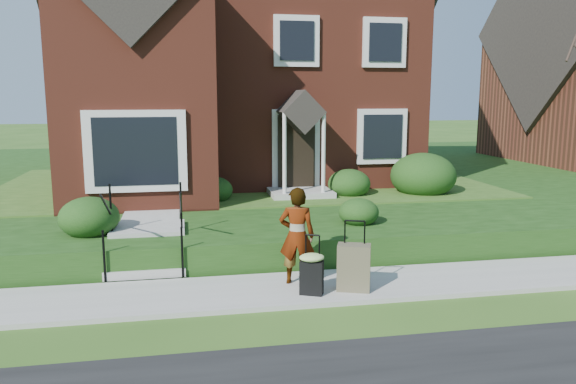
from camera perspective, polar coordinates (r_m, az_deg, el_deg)
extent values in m
plane|color=#2D5119|center=(9.46, 0.86, -10.05)|extent=(120.00, 120.00, 0.00)
cube|color=#9E9B93|center=(9.45, 0.86, -9.82)|extent=(60.00, 1.60, 0.08)
cube|color=#17380F|center=(20.66, 5.71, 1.64)|extent=(44.00, 20.00, 0.60)
cube|color=#9E9B93|center=(13.98, -13.41, -1.12)|extent=(1.20, 6.00, 0.06)
cube|color=maroon|center=(18.81, -5.29, 10.02)|extent=(10.00, 8.00, 5.40)
cube|color=maroon|center=(13.96, -15.06, 9.82)|extent=(3.60, 2.40, 5.40)
cube|color=silver|center=(12.87, -15.18, 4.05)|extent=(2.20, 0.30, 1.80)
cube|color=black|center=(15.04, 0.84, 3.83)|extent=(1.00, 0.12, 2.10)
cube|color=black|center=(15.67, 9.52, 5.59)|extent=(1.40, 0.10, 1.50)
cube|color=#9E9B93|center=(10.22, -14.32, -7.93)|extent=(1.40, 0.30, 0.15)
cube|color=#9E9B93|center=(10.46, -14.25, -6.65)|extent=(1.40, 0.30, 0.15)
cube|color=#9E9B93|center=(10.71, -14.19, -5.43)|extent=(1.40, 0.30, 0.15)
cube|color=#9E9B93|center=(10.96, -14.13, -4.27)|extent=(1.40, 0.30, 0.15)
cube|color=#9E9B93|center=(11.49, -13.97, -3.61)|extent=(1.40, 0.80, 0.15)
cylinder|color=black|center=(10.03, -18.18, -6.21)|extent=(0.04, 0.04, 0.90)
cylinder|color=black|center=(11.06, -17.56, -1.52)|extent=(0.04, 0.04, 0.90)
cylinder|color=black|center=(9.94, -10.70, -6.03)|extent=(0.04, 0.04, 0.90)
cylinder|color=black|center=(10.97, -10.81, -1.32)|extent=(0.04, 0.04, 0.90)
ellipsoid|color=black|center=(13.98, -19.57, 0.35)|extent=(1.31, 1.31, 0.91)
ellipsoid|color=black|center=(14.16, -7.61, 0.48)|extent=(0.97, 0.97, 0.68)
ellipsoid|color=black|center=(14.86, 6.24, 1.14)|extent=(1.12, 1.12, 0.78)
ellipsoid|color=black|center=(15.50, 13.58, 2.11)|extent=(1.75, 1.75, 1.23)
ellipsoid|color=black|center=(11.34, -19.58, -2.05)|extent=(1.13, 1.13, 0.79)
ellipsoid|color=black|center=(11.67, 7.20, -1.76)|extent=(0.83, 0.83, 0.58)
imported|color=#999999|center=(9.39, 0.91, -4.46)|extent=(0.68, 0.54, 1.64)
cube|color=black|center=(9.02, 2.42, -8.69)|extent=(0.41, 0.33, 0.55)
cylinder|color=black|center=(8.83, 2.45, -4.49)|extent=(0.21, 0.11, 0.03)
cylinder|color=black|center=(8.86, 1.75, -5.80)|extent=(0.02, 0.02, 0.41)
cylinder|color=black|center=(8.91, 3.13, -5.73)|extent=(0.02, 0.02, 0.41)
cylinder|color=black|center=(9.08, 1.61, -10.20)|extent=(0.06, 0.07, 0.06)
cylinder|color=black|center=(9.13, 3.20, -10.08)|extent=(0.06, 0.07, 0.06)
ellipsoid|color=#A5C470|center=(8.92, 2.43, -6.64)|extent=(0.50, 0.46, 0.13)
cube|color=brown|center=(9.23, 6.69, -7.62)|extent=(0.60, 0.46, 0.76)
cylinder|color=black|center=(9.03, 6.79, -3.05)|extent=(0.31, 0.14, 0.03)
cylinder|color=black|center=(9.03, 5.80, -4.25)|extent=(0.02, 0.02, 0.37)
cylinder|color=black|center=(9.12, 7.72, -4.14)|extent=(0.02, 0.02, 0.37)
cylinder|color=black|center=(9.29, 5.54, -9.77)|extent=(0.06, 0.07, 0.06)
cylinder|color=black|center=(9.39, 7.75, -9.59)|extent=(0.06, 0.07, 0.06)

